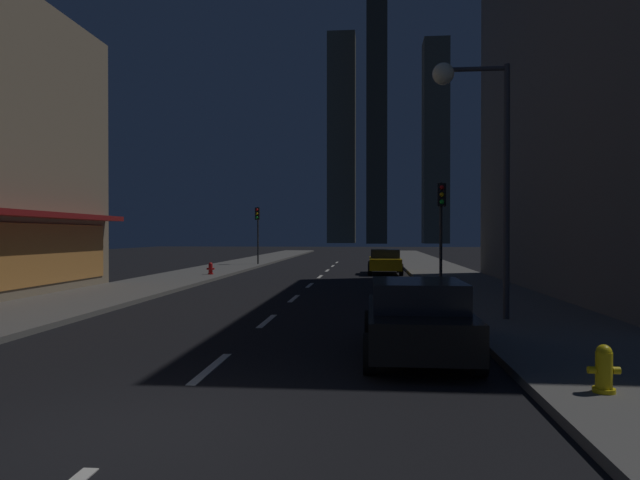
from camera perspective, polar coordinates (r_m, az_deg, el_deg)
name	(u,v)px	position (r m, az deg, el deg)	size (l,w,h in m)	color
ground_plane	(330,269)	(38.23, 1.08, -2.98)	(78.00, 136.00, 0.10)	black
sidewalk_right	(433,267)	(38.37, 11.58, -2.80)	(4.00, 76.00, 0.15)	#605E59
sidewalk_left	(231,266)	(39.35, -9.16, -2.71)	(4.00, 76.00, 0.15)	#605E59
lane_marking_center	(310,285)	(25.12, -1.08, -4.70)	(0.16, 43.80, 0.01)	silver
skyscraper_distant_tall	(342,139)	(158.58, 2.24, 10.35)	(7.78, 7.82, 58.64)	#5F5A47
skyscraper_distant_mid	(377,110)	(149.58, 5.87, 13.19)	(5.38, 6.32, 70.14)	#39362B
skyscraper_distant_short	(436,142)	(153.20, 11.84, 9.85)	(6.69, 7.52, 54.23)	#534F3E
car_parked_near	(417,318)	(10.61, 9.96, -7.91)	(1.98, 4.24, 1.45)	black
car_parked_far	(385,261)	(32.67, 6.71, -2.20)	(1.98, 4.24, 1.45)	gold
fire_hydrant_yellow_near	(604,370)	(8.64, 27.25, -11.85)	(0.42, 0.30, 0.65)	yellow
fire_hydrant_far_left	(211,269)	(30.58, -11.23, -2.93)	(0.42, 0.30, 0.65)	red
traffic_light_near_right	(441,212)	(22.06, 12.42, 2.85)	(0.32, 0.48, 4.20)	#2D2D2D
traffic_light_far_left	(258,223)	(40.80, -6.46, 1.79)	(0.32, 0.48, 4.20)	#2D2D2D
street_lamp_right	(474,127)	(14.98, 15.61, 11.17)	(1.96, 0.56, 6.58)	#38383D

